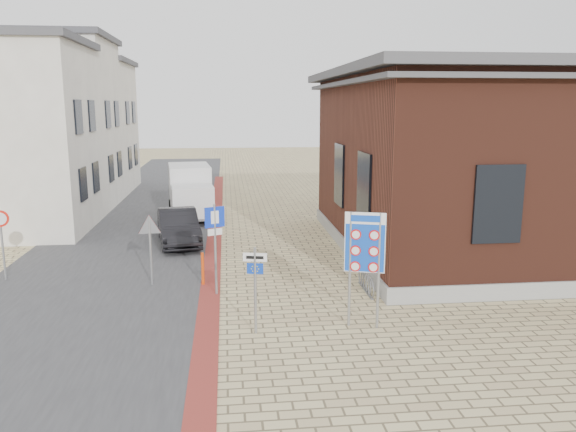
{
  "coord_description": "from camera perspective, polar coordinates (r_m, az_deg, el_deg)",
  "views": [
    {
      "loc": [
        -1.43,
        -13.52,
        5.5
      ],
      "look_at": [
        0.38,
        2.95,
        2.2
      ],
      "focal_mm": 35.0,
      "sensor_mm": 36.0,
      "label": 1
    }
  ],
  "objects": [
    {
      "name": "bike_rack",
      "position": [
        17.06,
        7.92,
        -6.72
      ],
      "size": [
        0.08,
        1.8,
        0.6
      ],
      "color": "slate",
      "rests_on": "ground"
    },
    {
      "name": "speed_sign",
      "position": [
        19.76,
        -27.11,
        -1.64
      ],
      "size": [
        0.51,
        0.21,
        2.27
      ],
      "rotation": [
        0.0,
        0.0,
        0.34
      ],
      "color": "gray",
      "rests_on": "ground"
    },
    {
      "name": "essen_sign",
      "position": [
        13.58,
        -3.35,
        -6.31
      ],
      "size": [
        0.58,
        0.16,
        2.15
      ],
      "rotation": [
        0.0,
        0.0,
        -0.22
      ],
      "color": "gray",
      "rests_on": "ground"
    },
    {
      "name": "parking_sign",
      "position": [
        16.3,
        -7.43,
        -1.72
      ],
      "size": [
        0.56,
        0.27,
        2.71
      ],
      "rotation": [
        0.0,
        0.0,
        0.4
      ],
      "color": "gray",
      "rests_on": "ground"
    },
    {
      "name": "road_strip",
      "position": [
        29.32,
        -14.15,
        0.12
      ],
      "size": [
        7.0,
        60.0,
        0.02
      ],
      "primitive_type": "cube",
      "color": "#38383A",
      "rests_on": "ground"
    },
    {
      "name": "bollard",
      "position": [
        17.58,
        -8.66,
        -5.33
      ],
      "size": [
        0.1,
        0.1,
        1.04
      ],
      "primitive_type": "cylinder",
      "rotation": [
        0.0,
        0.0,
        -0.08
      ],
      "color": "#D63F0B",
      "rests_on": "ground"
    },
    {
      "name": "yield_sign",
      "position": [
        17.61,
        -13.87,
        -1.73
      ],
      "size": [
        0.77,
        0.17,
        2.17
      ],
      "rotation": [
        0.0,
        0.0,
        0.14
      ],
      "color": "gray",
      "rests_on": "ground"
    },
    {
      "name": "box_truck",
      "position": [
        28.05,
        -9.88,
        2.5
      ],
      "size": [
        2.5,
        5.05,
        2.54
      ],
      "rotation": [
        0.0,
        0.0,
        0.12
      ],
      "color": "slate",
      "rests_on": "ground"
    },
    {
      "name": "border_sign",
      "position": [
        13.9,
        7.82,
        -2.94
      ],
      "size": [
        0.97,
        0.34,
        2.93
      ],
      "rotation": [
        0.0,
        0.0,
        -0.3
      ],
      "color": "gray",
      "rests_on": "ground"
    },
    {
      "name": "sedan",
      "position": [
        22.89,
        -11.08,
        -1.07
      ],
      "size": [
        2.14,
        4.39,
        1.39
      ],
      "primitive_type": "imported",
      "rotation": [
        0.0,
        0.0,
        0.16
      ],
      "color": "black",
      "rests_on": "ground"
    },
    {
      "name": "townhouse_near",
      "position": [
        27.28,
        -27.04,
        7.25
      ],
      "size": [
        7.4,
        6.4,
        8.3
      ],
      "color": "beige",
      "rests_on": "ground"
    },
    {
      "name": "townhouse_far",
      "position": [
        38.74,
        -20.82,
        8.56
      ],
      "size": [
        7.4,
        6.4,
        8.3
      ],
      "color": "beige",
      "rests_on": "ground"
    },
    {
      "name": "townhouse_mid",
      "position": [
        32.95,
        -23.45,
        8.72
      ],
      "size": [
        7.4,
        6.4,
        9.1
      ],
      "color": "beige",
      "rests_on": "ground"
    },
    {
      "name": "curb_strip",
      "position": [
        24.15,
        -7.48,
        -1.96
      ],
      "size": [
        0.6,
        40.0,
        0.02
      ],
      "primitive_type": "cube",
      "color": "maroon",
      "rests_on": "ground"
    },
    {
      "name": "brick_building",
      "position": [
        23.1,
        20.67,
        5.54
      ],
      "size": [
        13.0,
        13.0,
        6.8
      ],
      "color": "gray",
      "rests_on": "ground"
    },
    {
      "name": "ground",
      "position": [
        14.66,
        -0.23,
        -10.77
      ],
      "size": [
        120.0,
        120.0,
        0.0
      ],
      "primitive_type": "plane",
      "color": "tan",
      "rests_on": "ground"
    }
  ]
}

